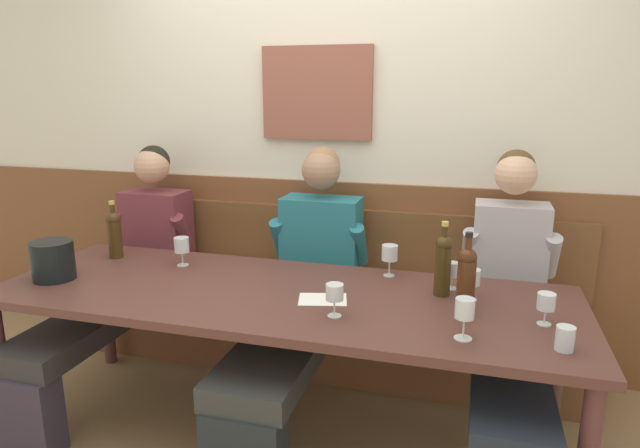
% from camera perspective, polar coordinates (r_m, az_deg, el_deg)
% --- Properties ---
extents(room_wall_back, '(6.80, 0.12, 2.80)m').
position_cam_1_polar(room_wall_back, '(3.31, 1.48, 9.83)').
color(room_wall_back, silver).
rests_on(room_wall_back, ground).
extents(wood_wainscot_panel, '(6.80, 0.03, 1.09)m').
position_cam_1_polar(wood_wainscot_panel, '(3.43, 1.18, -4.64)').
color(wood_wainscot_panel, brown).
rests_on(wood_wainscot_panel, ground).
extents(wall_bench, '(2.96, 0.42, 0.94)m').
position_cam_1_polar(wall_bench, '(3.34, 0.22, -10.07)').
color(wall_bench, brown).
rests_on(wall_bench, ground).
extents(dining_table, '(2.66, 0.91, 0.73)m').
position_cam_1_polar(dining_table, '(2.57, -4.08, -8.33)').
color(dining_table, '#56302A').
rests_on(dining_table, ground).
extents(person_right_seat, '(0.49, 1.33, 1.30)m').
position_cam_1_polar(person_right_seat, '(3.35, -19.49, -4.31)').
color(person_right_seat, '#372F40').
rests_on(person_right_seat, ground).
extents(person_center_right_seat, '(0.54, 1.33, 1.32)m').
position_cam_1_polar(person_center_right_seat, '(2.88, -1.82, -6.38)').
color(person_center_right_seat, '#242B2D').
rests_on(person_center_right_seat, ground).
extents(person_center_left_seat, '(0.47, 1.32, 1.34)m').
position_cam_1_polar(person_center_left_seat, '(2.76, 19.03, -7.75)').
color(person_center_left_seat, '#30343E').
rests_on(person_center_left_seat, ground).
extents(ice_bucket, '(0.20, 0.20, 0.19)m').
position_cam_1_polar(ice_bucket, '(2.97, -25.89, -3.41)').
color(ice_bucket, black).
rests_on(ice_bucket, dining_table).
extents(wine_bottle_amber_mid, '(0.07, 0.07, 0.35)m').
position_cam_1_polar(wine_bottle_amber_mid, '(2.32, 14.89, -5.50)').
color(wine_bottle_amber_mid, '#462411').
rests_on(wine_bottle_amber_mid, dining_table).
extents(wine_bottle_clear_water, '(0.07, 0.07, 0.32)m').
position_cam_1_polar(wine_bottle_clear_water, '(3.21, -20.49, -0.87)').
color(wine_bottle_clear_water, '#3E2A11').
rests_on(wine_bottle_clear_water, dining_table).
extents(wine_bottle_green_tall, '(0.07, 0.07, 0.34)m').
position_cam_1_polar(wine_bottle_green_tall, '(2.51, 12.60, -3.97)').
color(wine_bottle_green_tall, '#3A2B11').
rests_on(wine_bottle_green_tall, dining_table).
extents(wine_glass_center_front, '(0.08, 0.08, 0.16)m').
position_cam_1_polar(wine_glass_center_front, '(2.73, 7.22, -3.03)').
color(wine_glass_center_front, silver).
rests_on(wine_glass_center_front, dining_table).
extents(wine_glass_by_bottle, '(0.07, 0.07, 0.14)m').
position_cam_1_polar(wine_glass_by_bottle, '(2.50, 15.40, -5.48)').
color(wine_glass_by_bottle, silver).
rests_on(wine_glass_by_bottle, dining_table).
extents(wine_glass_mid_right, '(0.07, 0.07, 0.14)m').
position_cam_1_polar(wine_glass_mid_right, '(2.25, 1.51, -7.23)').
color(wine_glass_mid_right, silver).
rests_on(wine_glass_mid_right, dining_table).
extents(wine_glass_near_bucket, '(0.07, 0.07, 0.16)m').
position_cam_1_polar(wine_glass_near_bucket, '(2.11, 14.74, -8.66)').
color(wine_glass_near_bucket, silver).
rests_on(wine_glass_near_bucket, dining_table).
extents(wine_glass_right_end, '(0.07, 0.07, 0.13)m').
position_cam_1_polar(wine_glass_right_end, '(2.34, 22.35, -7.51)').
color(wine_glass_right_end, silver).
rests_on(wine_glass_right_end, dining_table).
extents(wine_glass_left_end, '(0.08, 0.08, 0.15)m').
position_cam_1_polar(wine_glass_left_end, '(2.96, -14.11, -2.25)').
color(wine_glass_left_end, silver).
rests_on(wine_glass_left_end, dining_table).
extents(wine_glass_center_rear, '(0.06, 0.06, 0.13)m').
position_cam_1_polar(wine_glass_center_rear, '(2.62, 13.52, -4.77)').
color(wine_glass_center_rear, silver).
rests_on(wine_glass_center_rear, dining_table).
extents(water_tumbler_left, '(0.07, 0.07, 0.09)m').
position_cam_1_polar(water_tumbler_left, '(2.17, 24.01, -10.76)').
color(water_tumbler_left, silver).
rests_on(water_tumbler_left, dining_table).
extents(tasting_sheet_left_guest, '(0.24, 0.20, 0.00)m').
position_cam_1_polar(tasting_sheet_left_guest, '(2.45, 0.28, -7.80)').
color(tasting_sheet_left_guest, white).
rests_on(tasting_sheet_left_guest, dining_table).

